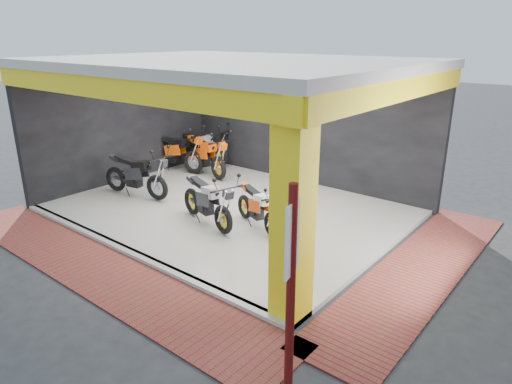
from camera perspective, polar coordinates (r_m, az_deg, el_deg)
ground at (r=10.18m, az=-10.85°, el=-5.66°), size 80.00×80.00×0.00m
showroom_floor at (r=11.43m, az=-3.26°, el=-2.26°), size 8.00×6.00×0.10m
showroom_ceiling at (r=10.67m, az=-3.63°, el=15.80°), size 8.40×6.40×0.20m
back_wall at (r=13.34m, az=5.65°, el=8.38°), size 8.20×0.20×3.50m
left_wall at (r=13.98m, az=-16.11°, el=8.23°), size 0.20×6.20×3.50m
corner_column at (r=6.63m, az=4.64°, el=-2.70°), size 0.50×0.50×3.50m
header_beam_front at (r=8.73m, az=-17.31°, el=12.30°), size 8.40×0.30×0.40m
header_beam_right at (r=8.53m, az=17.16°, el=12.18°), size 0.30×6.40×0.40m
floor_kerb at (r=9.61m, az=-15.51°, el=-7.27°), size 8.00×0.20×0.10m
paver_front at (r=9.26m, az=-19.41°, el=-9.00°), size 9.00×1.40×0.03m
paver_right at (r=9.22m, az=19.79°, el=-9.17°), size 1.40×7.00×0.03m
signpost at (r=5.33m, az=4.38°, el=-11.60°), size 0.11×0.38×2.72m
moto_hero at (r=9.55m, az=2.04°, el=-2.60°), size 2.02×1.35×1.16m
moto_row_a at (r=9.71m, az=-4.16°, el=-1.75°), size 2.28×1.33×1.31m
moto_row_b at (r=11.95m, az=-12.35°, el=2.05°), size 2.38×1.20×1.39m
moto_row_c at (r=13.42m, az=-4.75°, el=4.41°), size 2.49×1.39×1.44m
moto_row_d at (r=14.15m, az=-7.89°, el=5.06°), size 2.45×1.21×1.44m
moto_row_e at (r=14.83m, az=-4.72°, el=5.71°), size 2.40×1.42×1.38m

